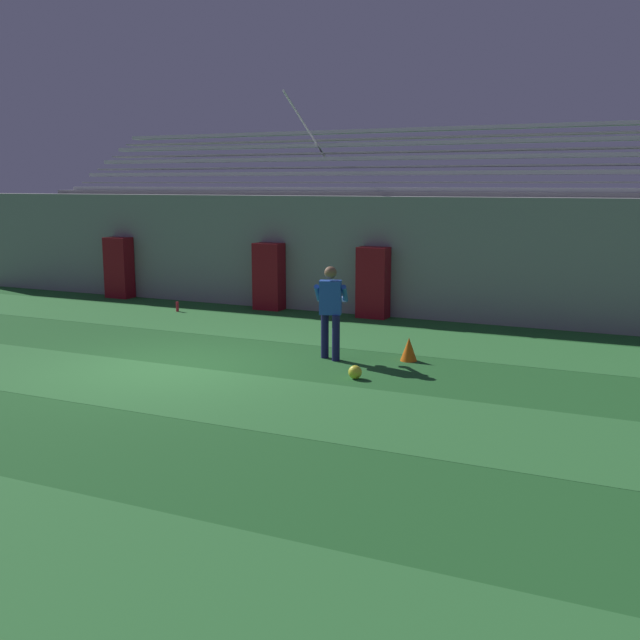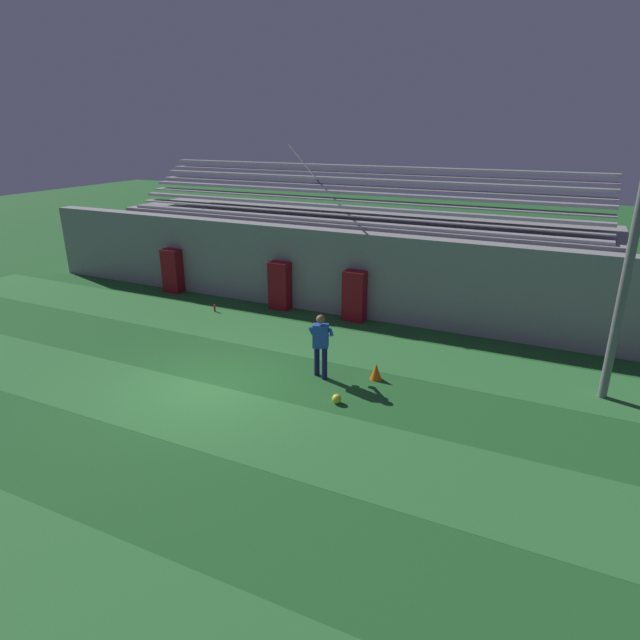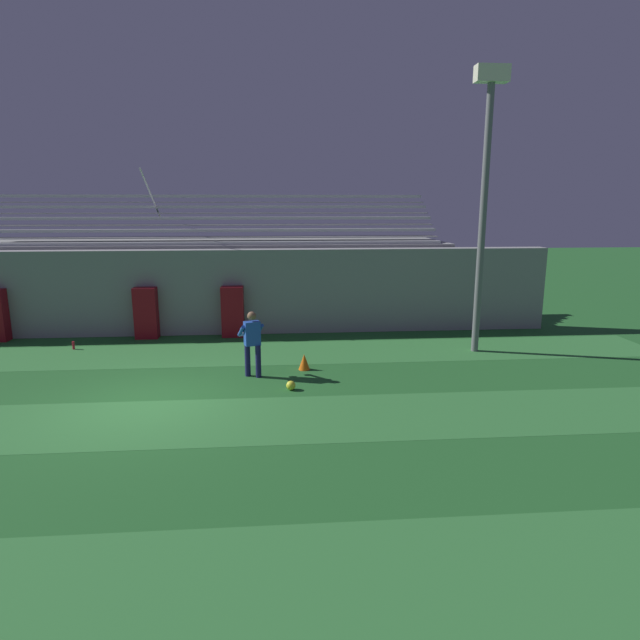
{
  "view_description": "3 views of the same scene",
  "coord_description": "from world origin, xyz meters",
  "px_view_note": "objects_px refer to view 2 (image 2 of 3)",
  "views": [
    {
      "loc": [
        7.51,
        -10.23,
        3.1
      ],
      "look_at": [
        2.4,
        0.81,
        0.87
      ],
      "focal_mm": 42.0,
      "sensor_mm": 36.0,
      "label": 1
    },
    {
      "loc": [
        7.45,
        -9.39,
        6.0
      ],
      "look_at": [
        1.76,
        2.56,
        1.18
      ],
      "focal_mm": 30.0,
      "sensor_mm": 36.0,
      "label": 2
    },
    {
      "loc": [
        2.83,
        -11.27,
        4.25
      ],
      "look_at": [
        3.8,
        0.66,
        1.65
      ],
      "focal_mm": 30.0,
      "sensor_mm": 36.0,
      "label": 3
    }
  ],
  "objects_px": {
    "padding_pillar_gate_right": "(354,296)",
    "goalkeeper": "(321,342)",
    "traffic_cone": "(376,372)",
    "padding_pillar_far_left": "(172,271)",
    "padding_pillar_gate_left": "(280,286)",
    "soccer_ball": "(337,399)",
    "water_bottle": "(215,308)"
  },
  "relations": [
    {
      "from": "padding_pillar_gate_left",
      "to": "padding_pillar_gate_right",
      "type": "height_order",
      "value": "same"
    },
    {
      "from": "padding_pillar_gate_right",
      "to": "water_bottle",
      "type": "xyz_separation_m",
      "value": [
        -4.65,
        -1.24,
        -0.71
      ]
    },
    {
      "from": "padding_pillar_gate_right",
      "to": "traffic_cone",
      "type": "relative_size",
      "value": 3.93
    },
    {
      "from": "padding_pillar_gate_right",
      "to": "goalkeeper",
      "type": "relative_size",
      "value": 0.99
    },
    {
      "from": "goalkeeper",
      "to": "traffic_cone",
      "type": "xyz_separation_m",
      "value": [
        1.32,
        0.46,
        -0.74
      ]
    },
    {
      "from": "padding_pillar_far_left",
      "to": "padding_pillar_gate_right",
      "type": "bearing_deg",
      "value": 0.0
    },
    {
      "from": "padding_pillar_gate_right",
      "to": "goalkeeper",
      "type": "distance_m",
      "value": 4.33
    },
    {
      "from": "water_bottle",
      "to": "traffic_cone",
      "type": "bearing_deg",
      "value": -20.65
    },
    {
      "from": "water_bottle",
      "to": "padding_pillar_far_left",
      "type": "bearing_deg",
      "value": 155.99
    },
    {
      "from": "padding_pillar_gate_left",
      "to": "padding_pillar_gate_right",
      "type": "bearing_deg",
      "value": 0.0
    },
    {
      "from": "padding_pillar_gate_left",
      "to": "traffic_cone",
      "type": "height_order",
      "value": "padding_pillar_gate_left"
    },
    {
      "from": "padding_pillar_gate_left",
      "to": "padding_pillar_far_left",
      "type": "height_order",
      "value": "same"
    },
    {
      "from": "padding_pillar_gate_left",
      "to": "soccer_ball",
      "type": "relative_size",
      "value": 7.51
    },
    {
      "from": "goalkeeper",
      "to": "traffic_cone",
      "type": "height_order",
      "value": "goalkeeper"
    },
    {
      "from": "padding_pillar_gate_right",
      "to": "goalkeeper",
      "type": "height_order",
      "value": "goalkeeper"
    },
    {
      "from": "padding_pillar_gate_right",
      "to": "padding_pillar_far_left",
      "type": "distance_m",
      "value": 7.43
    },
    {
      "from": "padding_pillar_gate_right",
      "to": "soccer_ball",
      "type": "xyz_separation_m",
      "value": [
        1.74,
        -5.34,
        -0.72
      ]
    },
    {
      "from": "traffic_cone",
      "to": "padding_pillar_gate_left",
      "type": "bearing_deg",
      "value": 142.19
    },
    {
      "from": "padding_pillar_far_left",
      "to": "water_bottle",
      "type": "xyz_separation_m",
      "value": [
        2.78,
        -1.24,
        -0.71
      ]
    },
    {
      "from": "padding_pillar_far_left",
      "to": "goalkeeper",
      "type": "height_order",
      "value": "goalkeeper"
    },
    {
      "from": "goalkeeper",
      "to": "traffic_cone",
      "type": "distance_m",
      "value": 1.58
    },
    {
      "from": "padding_pillar_gate_right",
      "to": "padding_pillar_gate_left",
      "type": "bearing_deg",
      "value": 180.0
    },
    {
      "from": "padding_pillar_gate_right",
      "to": "padding_pillar_far_left",
      "type": "bearing_deg",
      "value": 180.0
    },
    {
      "from": "padding_pillar_gate_right",
      "to": "water_bottle",
      "type": "bearing_deg",
      "value": -165.08
    },
    {
      "from": "padding_pillar_far_left",
      "to": "soccer_ball",
      "type": "height_order",
      "value": "padding_pillar_far_left"
    },
    {
      "from": "padding_pillar_gate_left",
      "to": "traffic_cone",
      "type": "relative_size",
      "value": 3.93
    },
    {
      "from": "goalkeeper",
      "to": "traffic_cone",
      "type": "relative_size",
      "value": 3.98
    },
    {
      "from": "soccer_ball",
      "to": "traffic_cone",
      "type": "xyz_separation_m",
      "value": [
        0.39,
        1.55,
        0.1
      ]
    },
    {
      "from": "soccer_ball",
      "to": "traffic_cone",
      "type": "bearing_deg",
      "value": 75.76
    },
    {
      "from": "soccer_ball",
      "to": "padding_pillar_far_left",
      "type": "bearing_deg",
      "value": 149.76
    },
    {
      "from": "padding_pillar_gate_left",
      "to": "soccer_ball",
      "type": "distance_m",
      "value": 7.02
    },
    {
      "from": "soccer_ball",
      "to": "water_bottle",
      "type": "relative_size",
      "value": 0.92
    }
  ]
}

